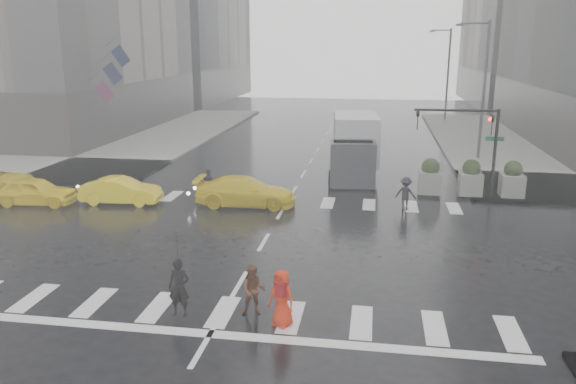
% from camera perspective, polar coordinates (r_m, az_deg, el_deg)
% --- Properties ---
extents(ground, '(120.00, 120.00, 0.00)m').
position_cam_1_polar(ground, '(22.15, -2.48, -5.11)').
color(ground, black).
rests_on(ground, ground).
extents(sidewalk_nw, '(35.00, 35.00, 0.15)m').
position_cam_1_polar(sidewalk_nw, '(45.31, -22.76, 4.20)').
color(sidewalk_nw, gray).
rests_on(sidewalk_nw, ground).
extents(road_markings, '(18.00, 48.00, 0.01)m').
position_cam_1_polar(road_markings, '(22.15, -2.48, -5.10)').
color(road_markings, silver).
rests_on(road_markings, ground).
extents(traffic_signal_pole, '(4.45, 0.42, 4.50)m').
position_cam_1_polar(traffic_signal_pole, '(29.13, 18.48, 5.52)').
color(traffic_signal_pole, black).
rests_on(traffic_signal_pole, ground).
extents(street_lamp_near, '(2.15, 0.22, 9.00)m').
position_cam_1_polar(street_lamp_near, '(39.06, 19.12, 10.23)').
color(street_lamp_near, '#59595B').
rests_on(street_lamp_near, ground).
extents(street_lamp_far, '(2.15, 0.22, 9.00)m').
position_cam_1_polar(street_lamp_far, '(58.83, 15.83, 11.77)').
color(street_lamp_far, '#59595B').
rests_on(street_lamp_far, ground).
extents(planter_west, '(1.10, 1.10, 1.80)m').
position_cam_1_polar(planter_west, '(29.47, 14.23, 1.51)').
color(planter_west, gray).
rests_on(planter_west, ground).
extents(planter_mid, '(1.10, 1.10, 1.80)m').
position_cam_1_polar(planter_mid, '(29.73, 18.06, 1.34)').
color(planter_mid, gray).
rests_on(planter_mid, ground).
extents(planter_east, '(1.10, 1.10, 1.80)m').
position_cam_1_polar(planter_east, '(30.12, 21.82, 1.17)').
color(planter_east, gray).
rests_on(planter_east, ground).
extents(flag_cluster, '(2.87, 3.06, 4.69)m').
position_cam_1_polar(flag_cluster, '(43.45, -17.74, 11.65)').
color(flag_cluster, '#59595B').
rests_on(flag_cluster, ground).
extents(pedestrian_black, '(0.96, 0.98, 2.43)m').
position_cam_1_polar(pedestrian_black, '(16.16, -11.14, -7.07)').
color(pedestrian_black, black).
rests_on(pedestrian_black, ground).
extents(pedestrian_brown, '(0.83, 0.70, 1.50)m').
position_cam_1_polar(pedestrian_brown, '(16.26, -3.51, -9.94)').
color(pedestrian_brown, '#4E2C1C').
rests_on(pedestrian_brown, ground).
extents(pedestrian_orange, '(0.94, 0.80, 1.63)m').
position_cam_1_polar(pedestrian_orange, '(15.60, -0.66, -10.71)').
color(pedestrian_orange, red).
rests_on(pedestrian_orange, ground).
extents(pedestrian_far_a, '(1.07, 0.83, 1.60)m').
position_cam_1_polar(pedestrian_far_a, '(27.87, -8.02, 0.68)').
color(pedestrian_far_a, black).
rests_on(pedestrian_far_a, ground).
extents(pedestrian_far_b, '(1.12, 0.82, 1.56)m').
position_cam_1_polar(pedestrian_far_b, '(26.72, 11.87, -0.16)').
color(pedestrian_far_b, black).
rests_on(pedestrian_far_b, ground).
extents(taxi_front, '(4.03, 1.89, 1.33)m').
position_cam_1_polar(taxi_front, '(29.65, -24.33, 0.08)').
color(taxi_front, yellow).
rests_on(taxi_front, ground).
extents(taxi_mid, '(3.94, 1.62, 1.27)m').
position_cam_1_polar(taxi_mid, '(28.42, -16.61, 0.12)').
color(taxi_mid, yellow).
rests_on(taxi_mid, ground).
extents(taxi_rear, '(4.30, 2.11, 1.39)m').
position_cam_1_polar(taxi_rear, '(26.94, -4.34, 0.05)').
color(taxi_rear, yellow).
rests_on(taxi_rear, ground).
extents(box_truck, '(2.49, 6.64, 3.53)m').
position_cam_1_polar(box_truck, '(32.71, 6.78, 4.76)').
color(box_truck, silver).
rests_on(box_truck, ground).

